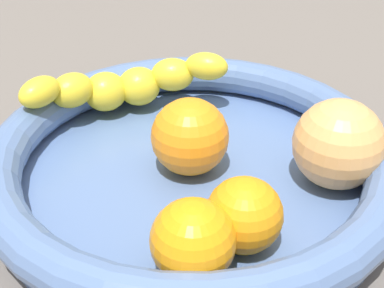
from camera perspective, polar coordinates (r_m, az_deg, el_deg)
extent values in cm
cube|color=#605955|center=(50.63, 0.00, -6.07)|extent=(120.00, 120.00, 3.00)
cylinder|color=#4F6B9E|center=(49.13, 0.00, -3.86)|extent=(32.89, 32.89, 1.89)
torus|color=#4F6B9E|center=(47.53, 0.00, -1.20)|extent=(35.43, 35.43, 3.62)
ellipsoid|color=yellow|center=(55.75, 1.50, 7.92)|extent=(5.08, 4.49, 2.73)
ellipsoid|color=yellow|center=(56.64, -1.99, 7.08)|extent=(5.04, 4.37, 3.31)
ellipsoid|color=yellow|center=(57.03, -5.42, 5.87)|extent=(4.46, 4.09, 3.90)
ellipsoid|color=yellow|center=(56.41, -8.79, 5.30)|extent=(4.95, 4.65, 3.90)
ellipsoid|color=yellow|center=(54.79, -12.11, 5.37)|extent=(5.28, 4.79, 3.31)
ellipsoid|color=yellow|center=(52.69, -15.24, 5.14)|extent=(5.06, 4.79, 2.73)
sphere|color=orange|center=(47.24, -0.20, 0.75)|extent=(6.65, 6.65, 6.65)
sphere|color=orange|center=(40.01, 5.32, -7.20)|extent=(5.59, 5.59, 5.59)
sphere|color=orange|center=(37.69, 0.10, -9.80)|extent=(5.84, 5.84, 5.84)
sphere|color=#E6A35C|center=(47.00, 14.66, -0.01)|extent=(7.51, 7.51, 7.51)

